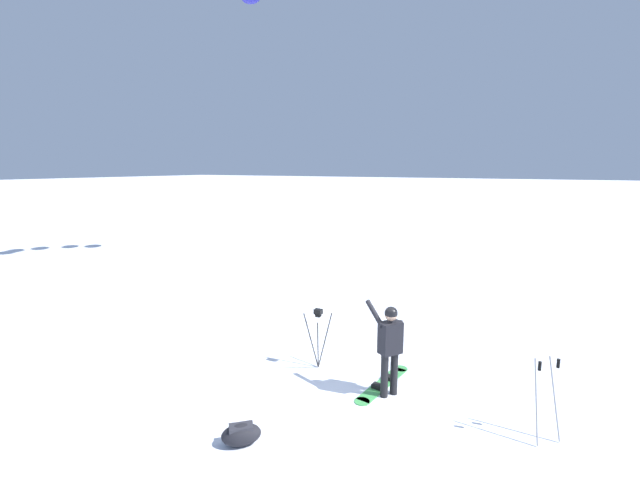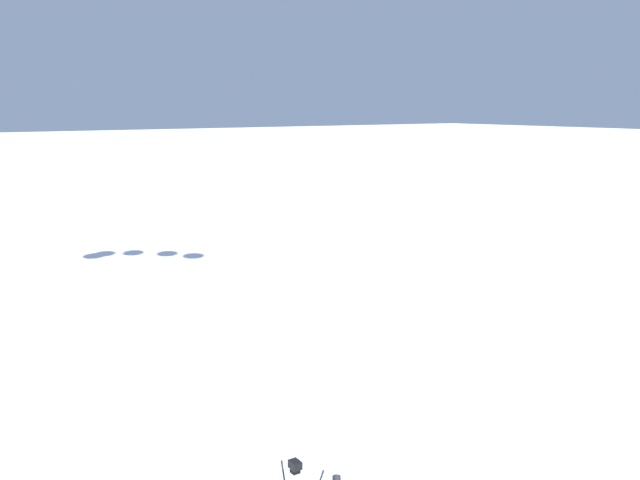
% 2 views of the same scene
% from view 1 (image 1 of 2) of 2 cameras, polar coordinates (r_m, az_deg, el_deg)
% --- Properties ---
extents(ground_plane, '(300.00, 300.00, 0.00)m').
position_cam_1_polar(ground_plane, '(8.30, 3.11, -20.68)').
color(ground_plane, white).
extents(snowboarder, '(0.48, 0.78, 1.75)m').
position_cam_1_polar(snowboarder, '(8.04, 9.45, -13.40)').
color(snowboarder, black).
rests_on(snowboarder, ground_plane).
extents(snowboard, '(1.84, 0.50, 0.10)m').
position_cam_1_polar(snowboard, '(8.82, 8.50, -18.62)').
color(snowboard, '#3F994C').
rests_on(snowboard, ground_plane).
extents(gear_bag_large, '(0.67, 0.68, 0.33)m').
position_cam_1_polar(gear_bag_large, '(7.22, -10.61, -24.39)').
color(gear_bag_large, black).
rests_on(gear_bag_large, ground_plane).
extents(camera_tripod, '(0.68, 0.55, 1.30)m').
position_cam_1_polar(camera_tripod, '(9.01, -0.25, -11.53)').
color(camera_tripod, '#262628').
rests_on(camera_tripod, ground_plane).
extents(ski_poles, '(0.50, 0.47, 1.30)m').
position_cam_1_polar(ski_poles, '(7.70, 28.33, -17.24)').
color(ski_poles, gray).
rests_on(ski_poles, ground_plane).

